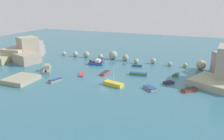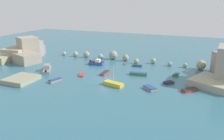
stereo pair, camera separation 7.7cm
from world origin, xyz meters
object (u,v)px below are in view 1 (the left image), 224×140
moored_boat_1 (150,88)px  moored_boat_8 (55,80)px  channel_buoy (124,64)px  moored_boat_2 (47,69)px  moored_boat_3 (114,84)px  moored_boat_9 (169,82)px  moored_boat_4 (176,75)px  moored_boat_7 (189,90)px  moored_boat_10 (137,66)px  moored_boat_0 (82,74)px  moored_boat_5 (105,73)px  moored_boat_11 (138,74)px  moored_boat_6 (97,63)px  stone_dock (21,79)px

moored_boat_1 → moored_boat_8: bearing=49.6°
channel_buoy → moored_boat_2: size_ratio=0.08×
moored_boat_3 → moored_boat_9: moored_boat_3 is taller
moored_boat_9 → moored_boat_4: bearing=35.2°
moored_boat_7 → moored_boat_10: (-15.28, 13.85, -0.07)m
moored_boat_8 → moored_boat_0: bearing=172.6°
moored_boat_0 → moored_boat_10: moored_boat_10 is taller
moored_boat_1 → moored_boat_5: bearing=15.3°
moored_boat_9 → moored_boat_11: 8.71m
moored_boat_7 → moored_boat_2: bearing=133.2°
channel_buoy → moored_boat_0: channel_buoy is taller
moored_boat_6 → moored_boat_10: 11.88m
moored_boat_0 → moored_boat_8: size_ratio=0.95×
moored_boat_8 → moored_boat_11: bearing=145.8°
stone_dock → moored_boat_5: stone_dock is taller
moored_boat_11 → moored_boat_2: bearing=7.0°
moored_boat_1 → moored_boat_5: (-13.12, 6.23, -0.04)m
moored_boat_5 → moored_boat_10: bearing=149.9°
moored_boat_1 → stone_dock: bearing=52.9°
moored_boat_2 → moored_boat_7: bearing=-122.3°
moored_boat_2 → moored_boat_7: size_ratio=1.86×
moored_boat_6 → moored_boat_7: moored_boat_6 is taller
moored_boat_2 → moored_boat_6: size_ratio=1.42×
moored_boat_3 → moored_boat_5: (-5.18, 6.97, -0.14)m
channel_buoy → moored_boat_11: size_ratio=0.11×
moored_boat_2 → moored_boat_9: (31.56, 2.61, -0.39)m
moored_boat_4 → moored_boat_9: bearing=-174.2°
moored_boat_0 → moored_boat_2: size_ratio=0.51×
moored_boat_1 → moored_boat_6: size_ratio=0.73×
channel_buoy → moored_boat_8: bearing=-116.2°
moored_boat_1 → moored_boat_11: 9.94m
moored_boat_2 → moored_boat_8: 9.22m
moored_boat_3 → moored_boat_7: bearing=25.5°
moored_boat_11 → moored_boat_3: bearing=65.1°
moored_boat_6 → moored_boat_3: bearing=-59.5°
moored_boat_7 → moored_boat_11: size_ratio=0.75×
moored_boat_1 → moored_boat_9: moored_boat_1 is taller
moored_boat_6 → moored_boat_9: size_ratio=1.72×
moored_boat_2 → moored_boat_9: size_ratio=2.44×
moored_boat_4 → moored_boat_6: size_ratio=0.59×
channel_buoy → moored_boat_4: moored_boat_4 is taller
moored_boat_1 → moored_boat_3: moored_boat_3 is taller
moored_boat_2 → moored_boat_9: moored_boat_2 is taller
moored_boat_4 → moored_boat_5: 17.97m
channel_buoy → moored_boat_9: channel_buoy is taller
channel_buoy → moored_boat_6: moored_boat_6 is taller
moored_boat_1 → moored_boat_9: size_ratio=1.26×
moored_boat_1 → moored_boat_7: 8.15m
moored_boat_8 → stone_dock: bearing=-48.7°
moored_boat_2 → moored_boat_7: moored_boat_2 is taller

